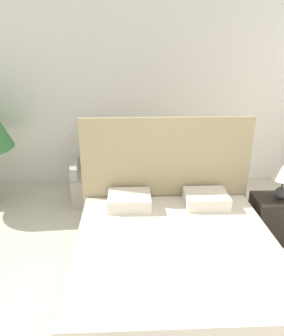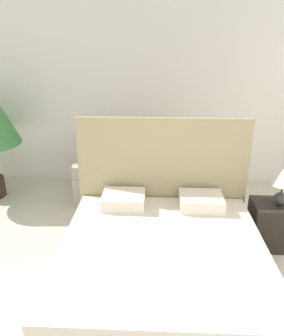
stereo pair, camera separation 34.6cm
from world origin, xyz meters
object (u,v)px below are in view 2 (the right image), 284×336
armchair_near_window_left (96,179)px  nightstand (273,224)px  armchair_near_window_right (157,180)px  side_table (126,182)px  bed (162,256)px  table_lamp (283,180)px

armchair_near_window_left → nightstand: size_ratio=1.72×
armchair_near_window_right → side_table: bearing=-178.0°
bed → armchair_near_window_left: bearing=117.9°
armchair_near_window_right → nightstand: 1.74m
armchair_near_window_left → table_lamp: 2.57m
armchair_near_window_left → armchair_near_window_right: same height
bed → armchair_near_window_left: size_ratio=2.16×
table_lamp → side_table: bearing=148.5°
armchair_near_window_right → table_lamp: size_ratio=2.06×
armchair_near_window_left → table_lamp: (2.24, -1.15, 0.54)m
armchair_near_window_left → nightstand: (2.22, -1.13, -0.01)m
bed → armchair_near_window_right: bed is taller
nightstand → table_lamp: table_lamp is taller
armchair_near_window_right → bed: bearing=-93.3°
armchair_near_window_right → side_table: size_ratio=1.75×
nightstand → side_table: (-1.76, 1.08, -0.00)m
nightstand → side_table: 2.07m
nightstand → side_table: size_ratio=1.02×
armchair_near_window_left → armchair_near_window_right: 0.90m
armchair_near_window_left → side_table: bearing=-13.6°
side_table → table_lamp: bearing=-31.5°
bed → armchair_near_window_right: bearing=91.8°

